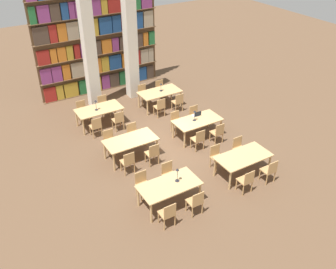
# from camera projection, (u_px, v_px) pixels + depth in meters

# --- Properties ---
(ground_plane) EXTENTS (40.00, 40.00, 0.00)m
(ground_plane) POSITION_uv_depth(u_px,v_px,m) (164.00, 146.00, 14.54)
(ground_plane) COLOR brown
(bookshelf_bank) EXTENTS (6.06, 0.35, 5.50)m
(bookshelf_bank) POSITION_uv_depth(u_px,v_px,m) (98.00, 37.00, 17.52)
(bookshelf_bank) COLOR brown
(bookshelf_bank) RESTS_ON ground_plane
(pillar_left) EXTENTS (0.50, 0.50, 6.00)m
(pillar_left) POSITION_uv_depth(u_px,v_px,m) (88.00, 42.00, 15.89)
(pillar_left) COLOR silver
(pillar_left) RESTS_ON ground_plane
(pillar_center) EXTENTS (0.50, 0.50, 6.00)m
(pillar_center) POSITION_uv_depth(u_px,v_px,m) (130.00, 35.00, 16.76)
(pillar_center) COLOR silver
(pillar_center) RESTS_ON ground_plane
(reading_table_0) EXTENTS (1.90, 0.99, 0.78)m
(reading_table_0) POSITION_uv_depth(u_px,v_px,m) (169.00, 187.00, 11.43)
(reading_table_0) COLOR tan
(reading_table_0) RESTS_ON ground_plane
(chair_0) EXTENTS (0.42, 0.40, 0.88)m
(chair_0) POSITION_uv_depth(u_px,v_px,m) (168.00, 214.00, 10.75)
(chair_0) COLOR tan
(chair_0) RESTS_ON ground_plane
(chair_1) EXTENTS (0.42, 0.40, 0.88)m
(chair_1) POSITION_uv_depth(u_px,v_px,m) (143.00, 184.00, 11.88)
(chair_1) COLOR tan
(chair_1) RESTS_ON ground_plane
(chair_2) EXTENTS (0.42, 0.40, 0.88)m
(chair_2) POSITION_uv_depth(u_px,v_px,m) (196.00, 202.00, 11.18)
(chair_2) COLOR tan
(chair_2) RESTS_ON ground_plane
(chair_3) EXTENTS (0.42, 0.40, 0.88)m
(chair_3) POSITION_uv_depth(u_px,v_px,m) (169.00, 174.00, 12.31)
(chair_3) COLOR tan
(chair_3) RESTS_ON ground_plane
(desk_lamp_0) EXTENTS (0.14, 0.14, 0.48)m
(desk_lamp_0) POSITION_uv_depth(u_px,v_px,m) (177.00, 173.00, 11.36)
(desk_lamp_0) COLOR #232328
(desk_lamp_0) RESTS_ON reading_table_0
(reading_table_1) EXTENTS (1.90, 0.99, 0.78)m
(reading_table_1) POSITION_uv_depth(u_px,v_px,m) (243.00, 158.00, 12.70)
(reading_table_1) COLOR tan
(reading_table_1) RESTS_ON ground_plane
(chair_4) EXTENTS (0.42, 0.40, 0.88)m
(chair_4) POSITION_uv_depth(u_px,v_px,m) (246.00, 180.00, 12.03)
(chair_4) COLOR tan
(chair_4) RESTS_ON ground_plane
(chair_5) EXTENTS (0.42, 0.40, 0.88)m
(chair_5) POSITION_uv_depth(u_px,v_px,m) (217.00, 156.00, 13.16)
(chair_5) COLOR tan
(chair_5) RESTS_ON ground_plane
(chair_6) EXTENTS (0.42, 0.40, 0.88)m
(chair_6) POSITION_uv_depth(u_px,v_px,m) (269.00, 170.00, 12.47)
(chair_6) COLOR tan
(chair_6) RESTS_ON ground_plane
(chair_7) EXTENTS (0.42, 0.40, 0.88)m
(chair_7) POSITION_uv_depth(u_px,v_px,m) (239.00, 148.00, 13.60)
(chair_7) COLOR tan
(chair_7) RESTS_ON ground_plane
(reading_table_2) EXTENTS (1.90, 0.99, 0.78)m
(reading_table_2) POSITION_uv_depth(u_px,v_px,m) (131.00, 142.00, 13.56)
(reading_table_2) COLOR tan
(reading_table_2) RESTS_ON ground_plane
(chair_8) EXTENTS (0.42, 0.40, 0.88)m
(chair_8) POSITION_uv_depth(u_px,v_px,m) (128.00, 162.00, 12.89)
(chair_8) COLOR tan
(chair_8) RESTS_ON ground_plane
(chair_9) EXTENTS (0.42, 0.40, 0.88)m
(chair_9) POSITION_uv_depth(u_px,v_px,m) (110.00, 140.00, 14.02)
(chair_9) COLOR tan
(chair_9) RESTS_ON ground_plane
(chair_10) EXTENTS (0.42, 0.40, 0.88)m
(chair_10) POSITION_uv_depth(u_px,v_px,m) (153.00, 153.00, 13.32)
(chair_10) COLOR tan
(chair_10) RESTS_ON ground_plane
(chair_11) EXTENTS (0.42, 0.40, 0.88)m
(chair_11) POSITION_uv_depth(u_px,v_px,m) (133.00, 133.00, 14.45)
(chair_11) COLOR tan
(chair_11) RESTS_ON ground_plane
(reading_table_3) EXTENTS (1.90, 0.99, 0.78)m
(reading_table_3) POSITION_uv_depth(u_px,v_px,m) (197.00, 122.00, 14.78)
(reading_table_3) COLOR tan
(reading_table_3) RESTS_ON ground_plane
(chair_12) EXTENTS (0.42, 0.40, 0.88)m
(chair_12) POSITION_uv_depth(u_px,v_px,m) (198.00, 139.00, 14.11)
(chair_12) COLOR tan
(chair_12) RESTS_ON ground_plane
(chair_13) EXTENTS (0.42, 0.40, 0.88)m
(chair_13) POSITION_uv_depth(u_px,v_px,m) (176.00, 121.00, 15.24)
(chair_13) COLOR tan
(chair_13) RESTS_ON ground_plane
(chair_14) EXTENTS (0.42, 0.40, 0.88)m
(chair_14) POSITION_uv_depth(u_px,v_px,m) (218.00, 132.00, 14.51)
(chair_14) COLOR tan
(chair_14) RESTS_ON ground_plane
(chair_15) EXTENTS (0.42, 0.40, 0.88)m
(chair_15) POSITION_uv_depth(u_px,v_px,m) (195.00, 116.00, 15.64)
(chair_15) COLOR tan
(chair_15) RESTS_ON ground_plane
(desk_lamp_1) EXTENTS (0.14, 0.14, 0.44)m
(desk_lamp_1) POSITION_uv_depth(u_px,v_px,m) (195.00, 114.00, 14.54)
(desk_lamp_1) COLOR #232328
(desk_lamp_1) RESTS_ON reading_table_3
(laptop) EXTENTS (0.32, 0.22, 0.21)m
(laptop) POSITION_uv_depth(u_px,v_px,m) (197.00, 115.00, 15.01)
(laptop) COLOR silver
(laptop) RESTS_ON reading_table_3
(reading_table_4) EXTENTS (1.90, 0.99, 0.78)m
(reading_table_4) POSITION_uv_depth(u_px,v_px,m) (99.00, 110.00, 15.57)
(reading_table_4) COLOR tan
(reading_table_4) RESTS_ON ground_plane
(chair_16) EXTENTS (0.42, 0.40, 0.88)m
(chair_16) POSITION_uv_depth(u_px,v_px,m) (96.00, 126.00, 14.91)
(chair_16) COLOR tan
(chair_16) RESTS_ON ground_plane
(chair_17) EXTENTS (0.42, 0.40, 0.88)m
(chair_17) POSITION_uv_depth(u_px,v_px,m) (82.00, 110.00, 16.04)
(chair_17) COLOR tan
(chair_17) RESTS_ON ground_plane
(chair_18) EXTENTS (0.42, 0.40, 0.88)m
(chair_18) POSITION_uv_depth(u_px,v_px,m) (118.00, 120.00, 15.34)
(chair_18) COLOR tan
(chair_18) RESTS_ON ground_plane
(chair_19) EXTENTS (0.42, 0.40, 0.88)m
(chair_19) POSITION_uv_depth(u_px,v_px,m) (104.00, 105.00, 16.47)
(chair_19) COLOR tan
(chair_19) RESTS_ON ground_plane
(desk_lamp_2) EXTENTS (0.14, 0.14, 0.46)m
(desk_lamp_2) POSITION_uv_depth(u_px,v_px,m) (96.00, 103.00, 15.27)
(desk_lamp_2) COLOR #232328
(desk_lamp_2) RESTS_ON reading_table_4
(reading_table_5) EXTENTS (1.90, 0.99, 0.78)m
(reading_table_5) POSITION_uv_depth(u_px,v_px,m) (160.00, 93.00, 16.96)
(reading_table_5) COLOR tan
(reading_table_5) RESTS_ON ground_plane
(chair_20) EXTENTS (0.42, 0.40, 0.88)m
(chair_20) POSITION_uv_depth(u_px,v_px,m) (160.00, 107.00, 16.32)
(chair_20) COLOR tan
(chair_20) RESTS_ON ground_plane
(chair_21) EXTENTS (0.42, 0.40, 0.88)m
(chair_21) POSITION_uv_depth(u_px,v_px,m) (143.00, 93.00, 17.45)
(chair_21) COLOR tan
(chair_21) RESTS_ON ground_plane
(chair_22) EXTENTS (0.42, 0.40, 0.88)m
(chair_22) POSITION_uv_depth(u_px,v_px,m) (178.00, 102.00, 16.73)
(chair_22) COLOR tan
(chair_22) RESTS_ON ground_plane
(chair_23) EXTENTS (0.42, 0.40, 0.88)m
(chair_23) POSITION_uv_depth(u_px,v_px,m) (161.00, 89.00, 17.86)
(chair_23) COLOR tan
(chair_23) RESTS_ON ground_plane
(desk_lamp_3) EXTENTS (0.14, 0.14, 0.39)m
(desk_lamp_3) POSITION_uv_depth(u_px,v_px,m) (161.00, 86.00, 16.84)
(desk_lamp_3) COLOR #232328
(desk_lamp_3) RESTS_ON reading_table_5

